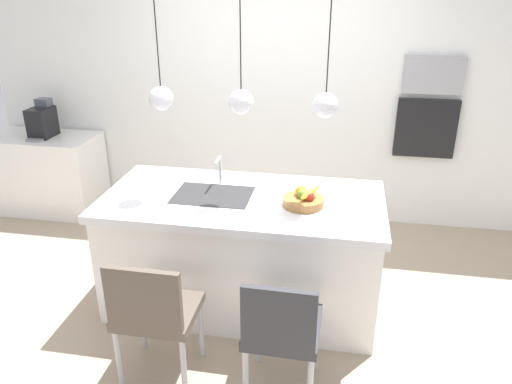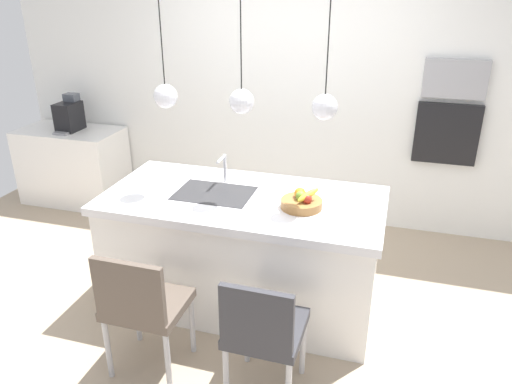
# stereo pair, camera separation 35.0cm
# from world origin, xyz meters

# --- Properties ---
(floor) EXTENTS (6.60, 6.60, 0.00)m
(floor) POSITION_xyz_m (0.00, 0.00, 0.00)
(floor) COLOR tan
(floor) RESTS_ON ground
(back_wall) EXTENTS (6.00, 0.10, 2.60)m
(back_wall) POSITION_xyz_m (0.00, 1.65, 1.30)
(back_wall) COLOR white
(back_wall) RESTS_ON ground
(kitchen_island) EXTENTS (2.02, 0.99, 0.89)m
(kitchen_island) POSITION_xyz_m (0.00, 0.00, 0.45)
(kitchen_island) COLOR white
(kitchen_island) RESTS_ON ground
(sink_basin) EXTENTS (0.56, 0.40, 0.02)m
(sink_basin) POSITION_xyz_m (-0.22, 0.00, 0.88)
(sink_basin) COLOR #2D2D30
(sink_basin) RESTS_ON kitchen_island
(faucet) EXTENTS (0.02, 0.17, 0.22)m
(faucet) POSITION_xyz_m (-0.22, 0.21, 1.03)
(faucet) COLOR silver
(faucet) RESTS_ON kitchen_island
(fruit_bowl) EXTENTS (0.29, 0.29, 0.16)m
(fruit_bowl) POSITION_xyz_m (0.45, -0.06, 0.93)
(fruit_bowl) COLOR #9E6B38
(fruit_bowl) RESTS_ON kitchen_island
(side_counter) EXTENTS (1.10, 0.60, 0.83)m
(side_counter) POSITION_xyz_m (-2.40, 1.28, 0.41)
(side_counter) COLOR white
(side_counter) RESTS_ON ground
(coffee_machine) EXTENTS (0.20, 0.35, 0.38)m
(coffee_machine) POSITION_xyz_m (-2.36, 1.28, 0.99)
(coffee_machine) COLOR black
(coffee_machine) RESTS_ON side_counter
(microwave) EXTENTS (0.54, 0.08, 0.34)m
(microwave) POSITION_xyz_m (1.45, 1.58, 1.53)
(microwave) COLOR #9E9EA3
(microwave) RESTS_ON back_wall
(oven) EXTENTS (0.56, 0.08, 0.56)m
(oven) POSITION_xyz_m (1.45, 1.58, 1.03)
(oven) COLOR black
(oven) RESTS_ON back_wall
(chair_near) EXTENTS (0.47, 0.43, 0.88)m
(chair_near) POSITION_xyz_m (-0.35, -0.91, 0.51)
(chair_near) COLOR brown
(chair_near) RESTS_ON ground
(chair_middle) EXTENTS (0.44, 0.45, 0.86)m
(chair_middle) POSITION_xyz_m (0.41, -0.91, 0.50)
(chair_middle) COLOR #333338
(chair_middle) RESTS_ON ground
(pendant_light_left) EXTENTS (0.17, 0.17, 0.77)m
(pendant_light_left) POSITION_xyz_m (-0.56, 0.00, 1.58)
(pendant_light_left) COLOR silver
(pendant_light_center) EXTENTS (0.17, 0.17, 0.77)m
(pendant_light_center) POSITION_xyz_m (0.00, 0.00, 1.58)
(pendant_light_center) COLOR silver
(pendant_light_right) EXTENTS (0.17, 0.17, 0.77)m
(pendant_light_right) POSITION_xyz_m (0.56, 0.00, 1.58)
(pendant_light_right) COLOR silver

